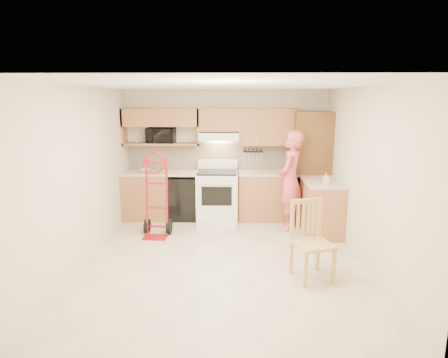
{
  "coord_description": "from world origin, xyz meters",
  "views": [
    {
      "loc": [
        0.1,
        -5.2,
        2.29
      ],
      "look_at": [
        0.0,
        0.5,
        1.1
      ],
      "focal_mm": 29.96,
      "sensor_mm": 36.0,
      "label": 1
    }
  ],
  "objects_px": {
    "range": "(217,192)",
    "dining_chair": "(313,241)",
    "microwave": "(161,135)",
    "hand_truck": "(155,199)",
    "person": "(290,181)"
  },
  "relations": [
    {
      "from": "range",
      "to": "dining_chair",
      "type": "relative_size",
      "value": 1.12
    },
    {
      "from": "microwave",
      "to": "hand_truck",
      "type": "height_order",
      "value": "microwave"
    },
    {
      "from": "range",
      "to": "dining_chair",
      "type": "height_order",
      "value": "range"
    },
    {
      "from": "person",
      "to": "dining_chair",
      "type": "xyz_separation_m",
      "value": [
        -0.0,
        -1.97,
        -0.38
      ]
    },
    {
      "from": "hand_truck",
      "to": "dining_chair",
      "type": "xyz_separation_m",
      "value": [
        2.34,
        -1.54,
        -0.15
      ]
    },
    {
      "from": "microwave",
      "to": "dining_chair",
      "type": "distance_m",
      "value": 3.8
    },
    {
      "from": "microwave",
      "to": "hand_truck",
      "type": "bearing_deg",
      "value": -82.49
    },
    {
      "from": "hand_truck",
      "to": "dining_chair",
      "type": "relative_size",
      "value": 1.29
    },
    {
      "from": "person",
      "to": "dining_chair",
      "type": "distance_m",
      "value": 2.01
    },
    {
      "from": "hand_truck",
      "to": "dining_chair",
      "type": "height_order",
      "value": "hand_truck"
    },
    {
      "from": "range",
      "to": "microwave",
      "type": "bearing_deg",
      "value": 164.3
    },
    {
      "from": "microwave",
      "to": "person",
      "type": "height_order",
      "value": "person"
    },
    {
      "from": "person",
      "to": "dining_chair",
      "type": "relative_size",
      "value": 1.74
    },
    {
      "from": "microwave",
      "to": "dining_chair",
      "type": "bearing_deg",
      "value": -44.77
    },
    {
      "from": "hand_truck",
      "to": "dining_chair",
      "type": "bearing_deg",
      "value": -30.06
    }
  ]
}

